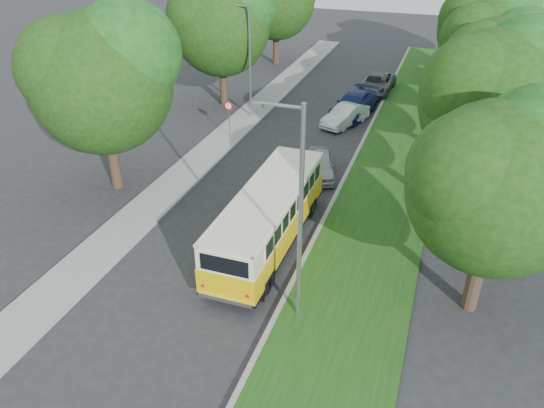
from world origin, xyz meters
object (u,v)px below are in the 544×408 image
(car_silver, at_px, (320,165))
(car_grey, at_px, (377,84))
(lamppost_far, at_px, (249,58))
(vintage_bus, at_px, (269,218))
(car_blue, at_px, (354,105))
(lamppost_near, at_px, (298,211))
(car_white, at_px, (345,116))

(car_silver, bearing_deg, car_grey, 70.50)
(lamppost_far, height_order, car_silver, lamppost_far)
(lamppost_far, distance_m, vintage_bus, 16.22)
(car_blue, bearing_deg, lamppost_near, -73.61)
(lamppost_near, height_order, vintage_bus, lamppost_near)
(car_blue, relative_size, car_grey, 1.04)
(car_white, relative_size, car_grey, 0.79)
(vintage_bus, relative_size, car_grey, 1.82)
(car_white, bearing_deg, vintage_bus, -69.10)
(lamppost_near, xyz_separation_m, car_white, (-2.32, 19.18, -3.71))
(car_blue, bearing_deg, lamppost_far, -147.71)
(lamppost_near, xyz_separation_m, vintage_bus, (-2.38, 3.90, -2.99))
(car_silver, xyz_separation_m, car_grey, (0.52, 15.56, 0.07))
(vintage_bus, bearing_deg, lamppost_far, 114.62)
(vintage_bus, xyz_separation_m, car_white, (0.06, 15.28, -0.71))
(lamppost_near, distance_m, lamppost_far, 20.53)
(lamppost_near, distance_m, vintage_bus, 5.46)
(lamppost_far, relative_size, car_grey, 1.48)
(lamppost_far, bearing_deg, car_grey, 48.41)
(car_silver, bearing_deg, vintage_bus, -110.42)
(car_silver, height_order, car_white, car_white)
(lamppost_near, relative_size, car_blue, 1.51)
(vintage_bus, bearing_deg, car_silver, 87.70)
(lamppost_near, bearing_deg, vintage_bus, 121.40)
(car_grey, bearing_deg, vintage_bus, -89.63)
(lamppost_near, height_order, car_white, lamppost_near)
(car_silver, bearing_deg, lamppost_near, -97.47)
(car_white, distance_m, car_grey, 7.72)
(lamppost_near, height_order, lamppost_far, lamppost_near)
(car_blue, bearing_deg, vintage_bus, -80.17)
(lamppost_far, distance_m, car_silver, 10.56)
(lamppost_near, bearing_deg, car_blue, 95.81)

